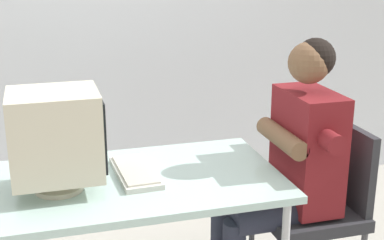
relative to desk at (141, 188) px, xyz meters
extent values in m
cylinder|color=#B7B7BC|center=(-0.57, 0.32, -0.32)|extent=(0.04, 0.04, 0.68)
cylinder|color=#B7B7BC|center=(0.57, 0.32, -0.32)|extent=(0.04, 0.04, 0.68)
cube|color=silver|center=(0.00, 0.00, 0.04)|extent=(1.25, 0.77, 0.03)
cylinder|color=beige|center=(-0.36, -0.03, 0.06)|extent=(0.20, 0.20, 0.02)
cylinder|color=beige|center=(-0.36, -0.03, 0.10)|extent=(0.06, 0.06, 0.05)
cube|color=beige|center=(-0.36, -0.03, 0.30)|extent=(0.36, 0.32, 0.36)
cube|color=black|center=(-0.17, -0.03, 0.30)|extent=(0.01, 0.27, 0.30)
cube|color=silver|center=(-0.02, 0.04, 0.06)|extent=(0.18, 0.41, 0.02)
cube|color=beige|center=(-0.02, 0.04, 0.08)|extent=(0.16, 0.37, 0.01)
cylinder|color=#4C4C51|center=(0.63, 0.19, -0.46)|extent=(0.03, 0.03, 0.40)
cylinder|color=#4C4C51|center=(1.04, 0.19, -0.46)|extent=(0.03, 0.03, 0.40)
cube|color=#2D2D33|center=(0.83, -0.01, -0.23)|extent=(0.47, 0.47, 0.06)
cube|color=#2D2D33|center=(1.05, -0.01, 0.00)|extent=(0.04, 0.42, 0.40)
cube|color=maroon|center=(0.81, -0.01, 0.11)|extent=(0.22, 0.39, 0.57)
sphere|color=brown|center=(0.79, -0.01, 0.53)|extent=(0.20, 0.20, 0.20)
sphere|color=black|center=(0.82, -0.01, 0.55)|extent=(0.19, 0.19, 0.19)
cylinder|color=#262838|center=(0.61, -0.10, -0.18)|extent=(0.40, 0.14, 0.14)
cylinder|color=#262838|center=(0.61, 0.08, -0.18)|extent=(0.40, 0.14, 0.14)
cylinder|color=maroon|center=(0.79, -0.24, 0.23)|extent=(0.09, 0.14, 0.09)
cylinder|color=maroon|center=(0.79, 0.22, 0.23)|extent=(0.09, 0.14, 0.09)
cylinder|color=brown|center=(0.67, -0.01, 0.18)|extent=(0.09, 0.39, 0.09)
camera|label=1|loc=(-0.41, -2.23, 1.02)|focal=51.17mm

